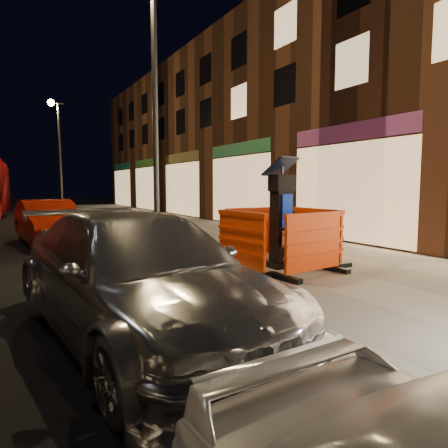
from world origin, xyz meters
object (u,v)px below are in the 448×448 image
parking_kiosk (281,216)px  car_red (50,244)px  car_silver (141,335)px  barrier_bldgside (317,236)px  barrier_front (313,245)px  barrier_back (255,234)px  barrier_kerbside (241,242)px

parking_kiosk → car_red: bearing=115.8°
car_silver → car_red: 8.64m
barrier_bldgside → car_red: 8.24m
parking_kiosk → barrier_front: (0.00, -0.95, -0.46)m
car_silver → car_red: car_silver is taller
barrier_back → car_silver: (-3.50, -2.78, -0.73)m
barrier_kerbside → car_red: barrier_kerbside is taller
barrier_front → parking_kiosk: bearing=82.7°
parking_kiosk → barrier_front: size_ratio=1.40×
parking_kiosk → barrier_bldgside: (0.95, 0.00, -0.46)m
barrier_back → car_silver: size_ratio=0.30×
car_red → barrier_kerbside: bearing=-73.5°
barrier_front → barrier_back: 1.90m
barrier_kerbside → barrier_back: bearing=-49.3°
parking_kiosk → car_red: parking_kiosk is taller
car_red → car_silver: bearing=-94.2°
parking_kiosk → barrier_back: size_ratio=1.40×
car_silver → barrier_back: bearing=32.5°
barrier_kerbside → car_silver: size_ratio=0.30×
barrier_front → barrier_back: bearing=82.7°
barrier_kerbside → barrier_front: bearing=-139.3°
barrier_back → barrier_bldgside: size_ratio=1.00×
barrier_front → barrier_back: size_ratio=1.00×
barrier_front → barrier_back: (0.00, 1.90, 0.00)m
barrier_back → barrier_bldgside: bearing=-44.3°
parking_kiosk → barrier_kerbside: bearing=177.7°
parking_kiosk → barrier_back: bearing=87.7°
barrier_bldgside → car_silver: 4.87m
barrier_bldgside → barrier_front: bearing=134.7°
barrier_front → barrier_kerbside: bearing=127.7°
barrier_back → barrier_bldgside: (0.95, -0.95, 0.00)m
barrier_front → barrier_bldgside: (0.95, 0.95, 0.00)m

